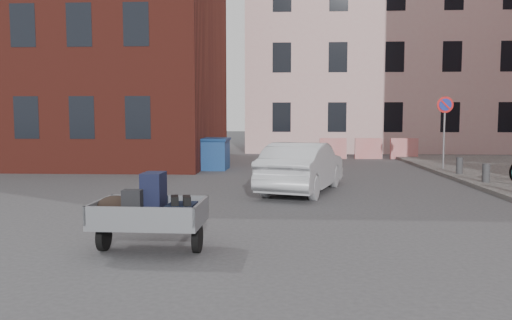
{
  "coord_description": "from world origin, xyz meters",
  "views": [
    {
      "loc": [
        0.04,
        -9.21,
        2.04
      ],
      "look_at": [
        -0.53,
        1.51,
        1.1
      ],
      "focal_mm": 35.0,
      "sensor_mm": 36.0,
      "label": 1
    }
  ],
  "objects": [
    {
      "name": "no_parking_sign",
      "position": [
        6.0,
        9.48,
        2.01
      ],
      "size": [
        0.6,
        0.09,
        2.65
      ],
      "color": "gray",
      "rests_on": "sidewalk"
    },
    {
      "name": "ground",
      "position": [
        0.0,
        0.0,
        0.0
      ],
      "size": [
        120.0,
        120.0,
        0.0
      ],
      "primitive_type": "plane",
      "color": "#38383A",
      "rests_on": "ground"
    },
    {
      "name": "silver_car",
      "position": [
        0.6,
        4.24,
        0.67
      ],
      "size": [
        2.59,
        4.33,
        1.35
      ],
      "primitive_type": "imported",
      "rotation": [
        0.0,
        0.0,
        2.84
      ],
      "color": "#ACAEB4",
      "rests_on": "ground"
    },
    {
      "name": "barriers",
      "position": [
        4.2,
        15.0,
        0.5
      ],
      "size": [
        4.7,
        0.18,
        1.0
      ],
      "color": "red",
      "rests_on": "ground"
    },
    {
      "name": "trailer",
      "position": [
        -1.96,
        -1.91,
        0.61
      ],
      "size": [
        1.63,
        1.82,
        1.2
      ],
      "rotation": [
        0.0,
        0.0,
        -0.02
      ],
      "color": "black",
      "rests_on": "ground"
    },
    {
      "name": "dumpster",
      "position": [
        -3.47,
        9.92,
        0.61
      ],
      "size": [
        2.93,
        1.58,
        1.21
      ],
      "rotation": [
        0.0,
        0.0,
        -0.03
      ],
      "color": "navy",
      "rests_on": "ground"
    },
    {
      "name": "building_brick",
      "position": [
        -9.0,
        13.0,
        7.0
      ],
      "size": [
        12.0,
        10.0,
        14.0
      ],
      "primitive_type": "cube",
      "color": "#591E16",
      "rests_on": "ground"
    },
    {
      "name": "building_pink",
      "position": [
        6.0,
        22.0,
        7.0
      ],
      "size": [
        16.0,
        8.0,
        14.0
      ],
      "primitive_type": "cube",
      "color": "#D2A2A2",
      "rests_on": "ground"
    }
  ]
}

